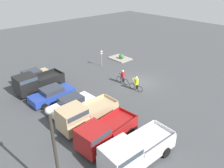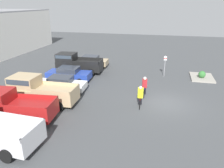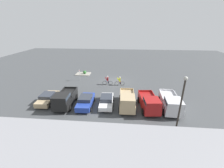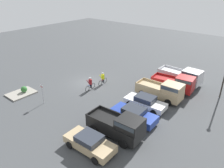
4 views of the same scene
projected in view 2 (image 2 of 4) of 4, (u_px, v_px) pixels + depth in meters
ground_plane at (164, 103)px, 17.70m from camera, size 80.00×80.00×0.00m
pickup_truck_1 at (12, 105)px, 14.80m from camera, size 2.56×5.17×2.12m
pickup_truck_2 at (38, 90)px, 17.31m from camera, size 2.24×5.33×2.23m
sedan_0 at (61, 84)px, 19.90m from camera, size 2.08×4.58×1.36m
sedan_1 at (69, 74)px, 22.55m from camera, size 2.12×4.56×1.43m
pickup_truck_3 at (76, 63)px, 25.00m from camera, size 2.42×5.19×2.22m
sedan_2 at (90, 61)px, 27.56m from camera, size 2.11×4.37×1.37m
cyclist_0 at (145, 86)px, 18.86m from camera, size 1.82×0.49×1.73m
cyclist_1 at (140, 96)px, 16.89m from camera, size 1.80×0.49×1.70m
fire_lane_sign at (165, 64)px, 23.51m from camera, size 0.06×0.30×2.37m
curb_island at (202, 77)px, 23.52m from camera, size 3.12×2.33×0.15m
shrub at (202, 74)px, 23.04m from camera, size 0.74×0.74×0.74m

